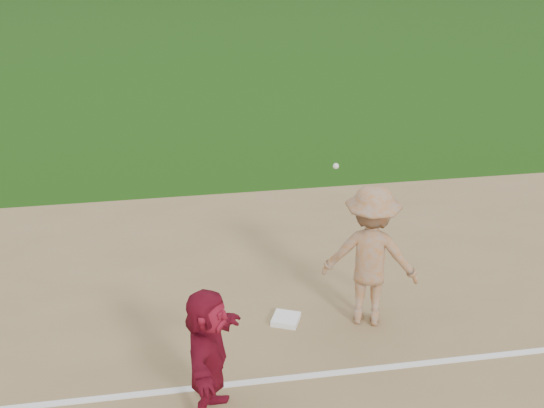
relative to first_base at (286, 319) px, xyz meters
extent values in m
plane|color=#1A430D|center=(0.00, -0.40, -0.06)|extent=(160.00, 160.00, 0.00)
cube|color=white|center=(0.00, -1.20, -0.03)|extent=(60.00, 0.10, 0.01)
cube|color=white|center=(0.00, 0.00, 0.00)|extent=(0.46, 0.46, 0.08)
imported|color=maroon|center=(-1.17, -1.66, 0.75)|extent=(0.89, 1.54, 1.58)
imported|color=gray|center=(1.10, -0.13, 0.94)|extent=(1.45, 1.14, 1.97)
sphere|color=white|center=(0.53, -0.30, 2.31)|extent=(0.07, 0.07, 0.07)
camera|label=1|loc=(-1.50, -7.71, 5.21)|focal=45.00mm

